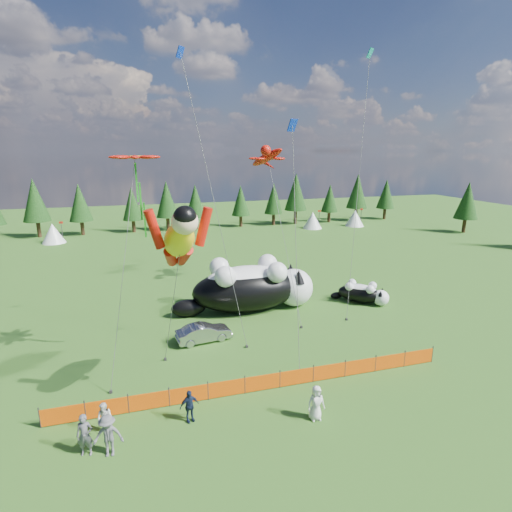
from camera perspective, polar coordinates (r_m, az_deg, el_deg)
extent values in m
plane|color=#173C0B|center=(25.55, -1.10, -15.10)|extent=(160.00, 160.00, 0.00)
cylinder|color=#262626|center=(22.71, -28.52, -19.66)|extent=(0.06, 0.06, 1.10)
cylinder|color=#262626|center=(22.32, -23.22, -19.63)|extent=(0.06, 0.06, 1.10)
cylinder|color=#262626|center=(22.12, -17.78, -19.43)|extent=(0.06, 0.06, 1.10)
cylinder|color=#262626|center=(22.09, -12.30, -19.07)|extent=(0.06, 0.06, 1.10)
cylinder|color=#262626|center=(22.24, -6.88, -18.55)|extent=(0.06, 0.06, 1.10)
cylinder|color=#262626|center=(22.57, -1.61, -17.89)|extent=(0.06, 0.06, 1.10)
cylinder|color=#262626|center=(23.07, 3.43, -17.12)|extent=(0.06, 0.06, 1.10)
cylinder|color=#262626|center=(23.73, 8.18, -16.27)|extent=(0.06, 0.06, 1.10)
cylinder|color=#262626|center=(24.53, 12.61, -15.38)|extent=(0.06, 0.06, 1.10)
cylinder|color=#262626|center=(25.46, 16.69, -14.48)|extent=(0.06, 0.06, 1.10)
cylinder|color=#262626|center=(26.52, 20.45, -13.57)|extent=(0.06, 0.06, 1.10)
cylinder|color=#262626|center=(27.68, 23.87, -12.70)|extent=(0.06, 0.06, 1.10)
cube|color=#E54D04|center=(22.52, -25.88, -19.77)|extent=(2.00, 0.04, 0.90)
cube|color=#E54D04|center=(22.22, -20.50, -19.66)|extent=(2.00, 0.04, 0.90)
cube|color=#E54D04|center=(22.11, -15.03, -19.38)|extent=(2.00, 0.04, 0.90)
cube|color=#E54D04|center=(22.17, -9.57, -18.93)|extent=(2.00, 0.04, 0.90)
cube|color=#E54D04|center=(22.41, -4.22, -18.34)|extent=(2.00, 0.04, 0.90)
cube|color=#E54D04|center=(22.83, 0.94, -17.62)|extent=(2.00, 0.04, 0.90)
cube|color=#E54D04|center=(23.40, 5.84, -16.81)|extent=(2.00, 0.04, 0.90)
cube|color=#E54D04|center=(24.14, 10.43, -15.94)|extent=(2.00, 0.04, 0.90)
cube|color=#E54D04|center=(25.01, 14.68, -15.03)|extent=(2.00, 0.04, 0.90)
cube|color=#E54D04|center=(26.00, 18.60, -14.12)|extent=(2.00, 0.04, 0.90)
cube|color=#E54D04|center=(27.11, 22.19, -13.23)|extent=(2.00, 0.04, 0.90)
ellipsoid|color=black|center=(32.66, -1.37, -4.82)|extent=(8.93, 4.24, 3.56)
ellipsoid|color=white|center=(32.37, -1.38, -3.34)|extent=(6.75, 3.04, 2.17)
sphere|color=white|center=(33.91, 5.47, -4.48)|extent=(3.16, 3.16, 3.16)
sphere|color=#DD5673|center=(34.40, 7.56, -4.27)|extent=(0.44, 0.44, 0.44)
ellipsoid|color=black|center=(32.30, -9.61, -7.32)|extent=(2.78, 1.41, 1.38)
cone|color=black|center=(32.68, 6.11, -2.92)|extent=(1.11, 1.11, 1.11)
cone|color=black|center=(34.37, 4.96, -1.99)|extent=(1.11, 1.11, 1.11)
sphere|color=white|center=(33.88, 1.65, -1.11)|extent=(1.66, 1.66, 1.66)
sphere|color=white|center=(31.54, 3.02, -2.34)|extent=(1.66, 1.66, 1.66)
sphere|color=white|center=(32.94, -5.27, -1.63)|extent=(1.66, 1.66, 1.66)
sphere|color=white|center=(30.53, -4.40, -2.95)|extent=(1.66, 1.66, 1.66)
ellipsoid|color=black|center=(35.82, 14.62, -5.24)|extent=(4.00, 3.86, 1.52)
ellipsoid|color=white|center=(35.69, 14.66, -4.67)|extent=(2.98, 2.86, 0.93)
sphere|color=white|center=(35.58, 17.41, -5.73)|extent=(1.35, 1.35, 1.35)
sphere|color=#DD5673|center=(35.52, 18.33, -5.85)|extent=(0.19, 0.19, 0.19)
ellipsoid|color=black|center=(36.38, 11.44, -5.51)|extent=(1.27, 1.23, 0.59)
cone|color=black|center=(35.03, 17.38, -5.12)|extent=(0.47, 0.47, 0.47)
cone|color=black|center=(35.79, 17.58, -4.71)|extent=(0.47, 0.47, 0.47)
sphere|color=white|center=(35.95, 16.32, -4.08)|extent=(0.71, 0.71, 0.71)
sphere|color=white|center=(34.92, 16.00, -4.61)|extent=(0.71, 0.71, 0.71)
sphere|color=white|center=(36.25, 13.57, -3.73)|extent=(0.71, 0.71, 0.71)
sphere|color=white|center=(35.23, 13.17, -4.25)|extent=(0.71, 0.71, 0.71)
imported|color=#A7A7AB|center=(28.16, -7.46, -10.82)|extent=(3.93, 1.86, 1.25)
imported|color=#56565B|center=(20.09, -23.27, -22.46)|extent=(0.76, 0.56, 1.92)
imported|color=silver|center=(21.00, -20.77, -20.93)|extent=(0.90, 0.75, 1.59)
imported|color=#131D35|center=(20.79, -9.51, -20.39)|extent=(1.06, 0.73, 1.65)
imported|color=#56565B|center=(19.69, -20.37, -22.94)|extent=(1.32, 0.80, 1.94)
imported|color=silver|center=(20.82, 8.58, -20.04)|extent=(0.89, 0.59, 1.79)
cylinder|color=#595959|center=(22.60, -12.03, -7.20)|extent=(0.03, 0.03, 9.66)
cube|color=#262626|center=(26.47, -12.83, -14.17)|extent=(0.15, 0.15, 0.16)
cylinder|color=#595959|center=(33.31, 3.76, 3.35)|extent=(0.03, 0.03, 16.20)
cube|color=#262626|center=(30.25, 6.49, -10.04)|extent=(0.15, 0.15, 0.16)
cylinder|color=#595959|center=(22.84, -18.50, -2.42)|extent=(0.03, 0.03, 12.75)
cube|color=#262626|center=(24.18, -20.02, -17.76)|extent=(0.15, 0.15, 0.16)
cube|color=#1D9C1C|center=(23.43, -16.49, 7.41)|extent=(0.19, 0.19, 4.29)
cylinder|color=#595959|center=(25.66, -5.85, 7.07)|extent=(0.03, 0.03, 18.88)
cube|color=#262626|center=(27.35, -1.32, -12.78)|extent=(0.15, 0.15, 0.16)
cylinder|color=#595959|center=(32.71, 14.43, 9.85)|extent=(0.03, 0.03, 20.99)
cube|color=#262626|center=(32.12, 12.80, -8.80)|extent=(0.15, 0.15, 0.16)
cylinder|color=#595959|center=(22.44, 5.76, 0.24)|extent=(0.03, 0.03, 14.28)
cube|color=#262626|center=(23.88, 6.26, -17.30)|extent=(0.15, 0.15, 0.16)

